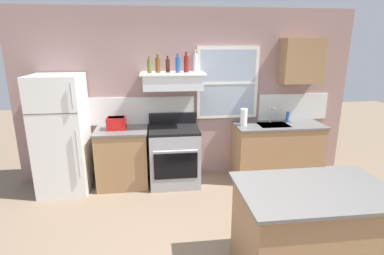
% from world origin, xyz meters
% --- Properties ---
extents(back_wall, '(5.40, 0.11, 2.70)m').
position_xyz_m(back_wall, '(0.03, 2.23, 1.35)').
color(back_wall, gray).
rests_on(back_wall, ground_plane).
extents(refrigerator, '(0.70, 0.72, 1.75)m').
position_xyz_m(refrigerator, '(-1.90, 1.84, 0.87)').
color(refrigerator, white).
rests_on(refrigerator, ground_plane).
extents(counter_left_of_stove, '(0.79, 0.63, 0.91)m').
position_xyz_m(counter_left_of_stove, '(-1.05, 1.90, 0.46)').
color(counter_left_of_stove, '#9E754C').
rests_on(counter_left_of_stove, ground_plane).
extents(toaster, '(0.30, 0.20, 0.19)m').
position_xyz_m(toaster, '(-1.11, 1.91, 1.01)').
color(toaster, red).
rests_on(toaster, counter_left_of_stove).
extents(stove_range, '(0.76, 0.69, 1.09)m').
position_xyz_m(stove_range, '(-0.25, 1.86, 0.46)').
color(stove_range, '#9EA0A5').
rests_on(stove_range, ground_plane).
extents(range_hood_shelf, '(0.96, 0.52, 0.24)m').
position_xyz_m(range_hood_shelf, '(-0.25, 1.96, 1.62)').
color(range_hood_shelf, silver).
extents(bottle_olive_oil_square, '(0.06, 0.06, 0.24)m').
position_xyz_m(bottle_olive_oil_square, '(-0.59, 1.90, 1.85)').
color(bottle_olive_oil_square, '#4C601E').
rests_on(bottle_olive_oil_square, range_hood_shelf).
extents(bottle_amber_wine, '(0.07, 0.07, 0.27)m').
position_xyz_m(bottle_amber_wine, '(-0.46, 1.98, 1.86)').
color(bottle_amber_wine, brown).
rests_on(bottle_amber_wine, range_hood_shelf).
extents(bottle_brown_stout, '(0.06, 0.06, 0.25)m').
position_xyz_m(bottle_brown_stout, '(-0.32, 2.01, 1.85)').
color(bottle_brown_stout, '#381E0F').
rests_on(bottle_brown_stout, range_hood_shelf).
extents(bottle_blue_liqueur, '(0.07, 0.07, 0.28)m').
position_xyz_m(bottle_blue_liqueur, '(-0.17, 1.96, 1.86)').
color(bottle_blue_liqueur, '#1E478C').
rests_on(bottle_blue_liqueur, range_hood_shelf).
extents(bottle_red_label_wine, '(0.07, 0.07, 0.30)m').
position_xyz_m(bottle_red_label_wine, '(-0.04, 1.98, 1.87)').
color(bottle_red_label_wine, maroon).
rests_on(bottle_red_label_wine, range_hood_shelf).
extents(bottle_clear_tall, '(0.06, 0.06, 0.34)m').
position_xyz_m(bottle_clear_tall, '(0.10, 2.01, 1.89)').
color(bottle_clear_tall, silver).
rests_on(bottle_clear_tall, range_hood_shelf).
extents(counter_right_with_sink, '(1.43, 0.63, 0.91)m').
position_xyz_m(counter_right_with_sink, '(1.45, 1.90, 0.46)').
color(counter_right_with_sink, '#9E754C').
rests_on(counter_right_with_sink, ground_plane).
extents(sink_faucet, '(0.03, 0.17, 0.28)m').
position_xyz_m(sink_faucet, '(1.35, 2.00, 1.08)').
color(sink_faucet, silver).
rests_on(sink_faucet, counter_right_with_sink).
extents(paper_towel_roll, '(0.11, 0.11, 0.27)m').
position_xyz_m(paper_towel_roll, '(0.86, 1.90, 1.04)').
color(paper_towel_roll, white).
rests_on(paper_towel_roll, counter_right_with_sink).
extents(dish_soap_bottle, '(0.06, 0.06, 0.18)m').
position_xyz_m(dish_soap_bottle, '(1.63, 2.00, 1.00)').
color(dish_soap_bottle, blue).
rests_on(dish_soap_bottle, counter_right_with_sink).
extents(kitchen_island, '(1.40, 0.90, 0.91)m').
position_xyz_m(kitchen_island, '(0.90, -0.28, 0.46)').
color(kitchen_island, '#9E754C').
rests_on(kitchen_island, ground_plane).
extents(upper_cabinet_right, '(0.64, 0.32, 0.70)m').
position_xyz_m(upper_cabinet_right, '(1.80, 2.04, 1.90)').
color(upper_cabinet_right, '#9E754C').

